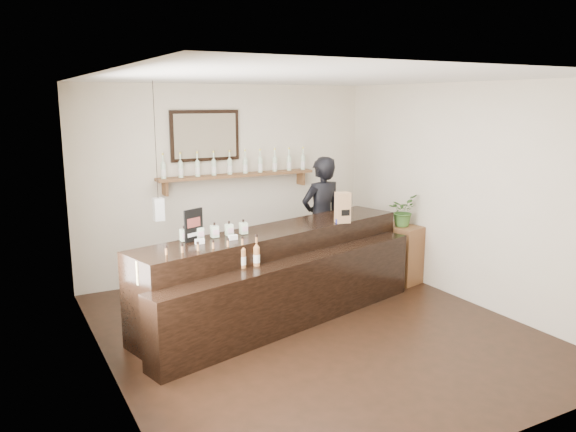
{
  "coord_description": "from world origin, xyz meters",
  "views": [
    {
      "loc": [
        -3.13,
        -5.15,
        2.57
      ],
      "look_at": [
        0.03,
        0.7,
        1.2
      ],
      "focal_mm": 35.0,
      "sensor_mm": 36.0,
      "label": 1
    }
  ],
  "objects": [
    {
      "name": "promo_sign",
      "position": [
        -1.19,
        0.61,
        1.23
      ],
      "size": [
        0.24,
        0.12,
        0.36
      ],
      "color": "black",
      "rests_on": "counter"
    },
    {
      "name": "potted_plant",
      "position": [
        2.0,
        0.93,
        1.04
      ],
      "size": [
        0.52,
        0.5,
        0.45
      ],
      "primitive_type": "imported",
      "rotation": [
        0.0,
        0.0,
        0.52
      ],
      "color": "#396428",
      "rests_on": "side_cabinet"
    },
    {
      "name": "paper_bag",
      "position": [
        0.78,
        0.63,
        1.25
      ],
      "size": [
        0.2,
        0.17,
        0.39
      ],
      "color": "#A17A4D",
      "rests_on": "counter"
    },
    {
      "name": "tape_dispenser",
      "position": [
        0.74,
        0.62,
        1.09
      ],
      "size": [
        0.12,
        0.07,
        0.1
      ],
      "color": "#1723A5",
      "rests_on": "counter"
    },
    {
      "name": "counter",
      "position": [
        -0.13,
        0.56,
        0.49
      ],
      "size": [
        3.81,
        1.93,
        1.23
      ],
      "color": "black",
      "rests_on": "ground"
    },
    {
      "name": "room_shell",
      "position": [
        0.0,
        0.0,
        1.7
      ],
      "size": [
        5.0,
        5.0,
        5.0
      ],
      "color": "beige",
      "rests_on": "ground"
    },
    {
      "name": "side_cabinet",
      "position": [
        2.0,
        0.93,
        0.41
      ],
      "size": [
        0.53,
        0.65,
        0.82
      ],
      "color": "brown",
      "rests_on": "ground"
    },
    {
      "name": "shopkeeper",
      "position": [
        1.04,
        1.55,
        1.02
      ],
      "size": [
        0.77,
        0.54,
        2.03
      ],
      "primitive_type": "imported",
      "rotation": [
        0.0,
        0.0,
        3.21
      ],
      "color": "black",
      "rests_on": "ground"
    },
    {
      "name": "back_wall_decor",
      "position": [
        -0.16,
        2.37,
        1.76
      ],
      "size": [
        2.66,
        0.96,
        1.69
      ],
      "color": "brown",
      "rests_on": "ground"
    },
    {
      "name": "ground",
      "position": [
        0.0,
        0.0,
        0.0
      ],
      "size": [
        5.0,
        5.0,
        0.0
      ],
      "primitive_type": "plane",
      "color": "black",
      "rests_on": "ground"
    }
  ]
}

